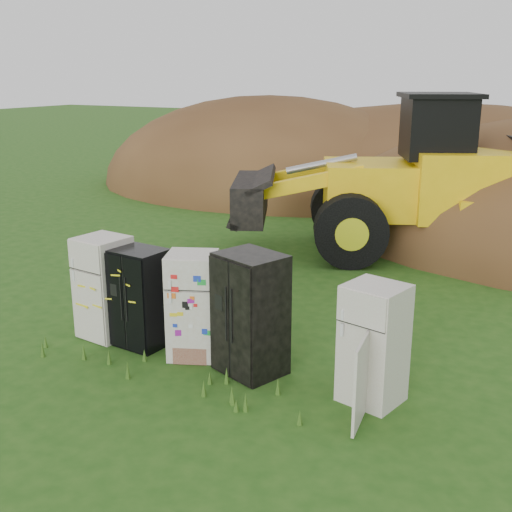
% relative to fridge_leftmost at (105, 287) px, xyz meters
% --- Properties ---
extents(ground, '(120.00, 120.00, 0.00)m').
position_rel_fridge_leftmost_xyz_m(ground, '(2.35, -0.02, -0.87)').
color(ground, '#204D14').
rests_on(ground, ground).
extents(fridge_leftmost, '(0.86, 0.83, 1.75)m').
position_rel_fridge_leftmost_xyz_m(fridge_leftmost, '(0.00, 0.00, 0.00)').
color(fridge_leftmost, silver).
rests_on(fridge_leftmost, ground).
extents(fridge_black_side, '(0.92, 0.76, 1.64)m').
position_rel_fridge_leftmost_xyz_m(fridge_black_side, '(0.76, -0.02, -0.05)').
color(fridge_black_side, black).
rests_on(fridge_black_side, ground).
extents(fridge_sticker, '(0.97, 0.94, 1.70)m').
position_rel_fridge_leftmost_xyz_m(fridge_sticker, '(1.78, 0.01, -0.02)').
color(fridge_sticker, silver).
rests_on(fridge_sticker, ground).
extents(fridge_dark_mid, '(1.16, 1.05, 1.85)m').
position_rel_fridge_leftmost_xyz_m(fridge_dark_mid, '(2.85, -0.06, 0.05)').
color(fridge_dark_mid, black).
rests_on(fridge_dark_mid, ground).
extents(fridge_open_door, '(0.90, 0.86, 1.68)m').
position_rel_fridge_leftmost_xyz_m(fridge_open_door, '(4.75, -0.06, -0.03)').
color(fridge_open_door, silver).
rests_on(fridge_open_door, ground).
extents(wheel_loader, '(8.71, 6.35, 3.91)m').
position_rel_fridge_leftmost_xyz_m(wheel_loader, '(2.76, 7.43, 1.08)').
color(wheel_loader, yellow).
rests_on(wheel_loader, ground).
extents(dirt_mound_left, '(14.04, 10.53, 7.05)m').
position_rel_fridge_leftmost_xyz_m(dirt_mound_left, '(-4.24, 14.64, -0.87)').
color(dirt_mound_left, '#472B17').
rests_on(dirt_mound_left, ground).
extents(dirt_mound_back, '(19.79, 13.19, 6.51)m').
position_rel_fridge_leftmost_xyz_m(dirt_mound_back, '(2.13, 17.10, -0.87)').
color(dirt_mound_back, '#472B17').
rests_on(dirt_mound_back, ground).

